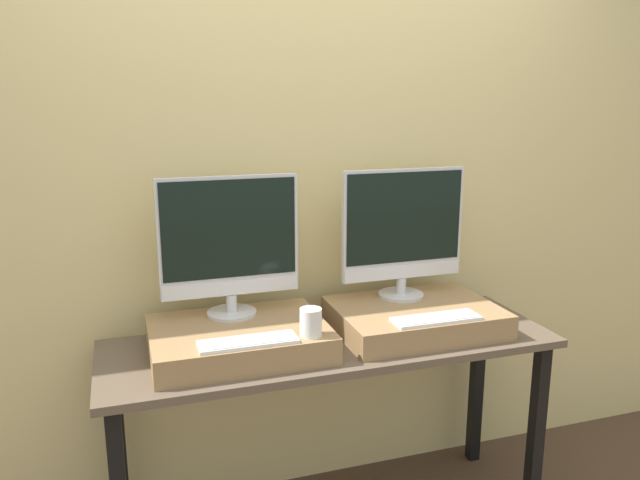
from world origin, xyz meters
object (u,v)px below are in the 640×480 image
object	(u,v)px
monitor_left	(229,242)
monitor_right	(403,230)
mug	(311,322)
keyboard_left	(248,342)
keyboard_right	(436,319)

from	to	relation	value
monitor_left	monitor_right	distance (m)	0.71
monitor_right	mug	bearing A→B (deg)	-148.25
monitor_left	keyboard_left	bearing A→B (deg)	-90.00
keyboard_left	monitor_right	xyz separation A→B (m)	(0.71, 0.30, 0.28)
keyboard_left	mug	xyz separation A→B (m)	(0.22, 0.00, 0.04)
monitor_left	keyboard_right	xyz separation A→B (m)	(0.71, -0.30, -0.28)
keyboard_right	keyboard_left	bearing A→B (deg)	180.00
monitor_right	keyboard_left	bearing A→B (deg)	-156.94
mug	keyboard_right	xyz separation A→B (m)	(0.49, 0.00, -0.04)
monitor_left	keyboard_right	size ratio (longest dim) A/B	1.58
mug	monitor_right	xyz separation A→B (m)	(0.49, 0.30, 0.23)
keyboard_left	keyboard_right	size ratio (longest dim) A/B	1.00
monitor_right	keyboard_right	size ratio (longest dim) A/B	1.58
keyboard_left	keyboard_right	distance (m)	0.71
mug	monitor_left	bearing A→B (deg)	126.23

